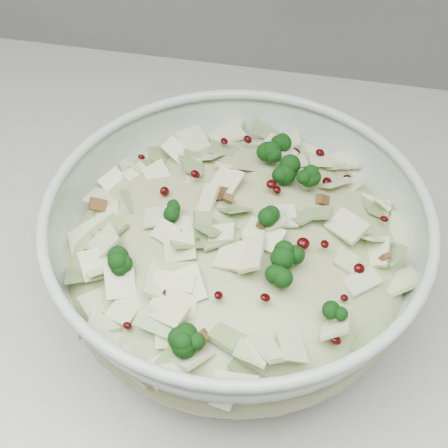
% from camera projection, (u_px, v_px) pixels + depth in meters
% --- Properties ---
extents(counter, '(3.60, 0.60, 0.90)m').
position_uv_depth(counter, '(369.00, 440.00, 0.94)').
color(counter, silver).
rests_on(counter, floor).
extents(mixing_bowl, '(0.35, 0.35, 0.12)m').
position_uv_depth(mixing_bowl, '(236.00, 255.00, 0.52)').
color(mixing_bowl, beige).
rests_on(mixing_bowl, counter).
extents(salad, '(0.29, 0.29, 0.12)m').
position_uv_depth(salad, '(237.00, 240.00, 0.51)').
color(salad, '#B3BA7F').
rests_on(salad, mixing_bowl).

